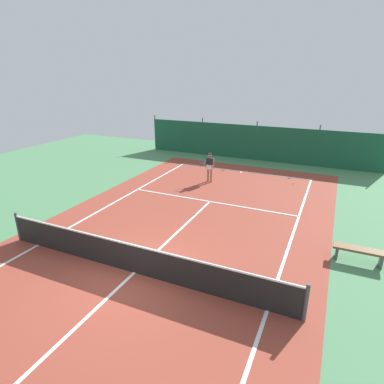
{
  "coord_description": "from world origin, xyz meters",
  "views": [
    {
      "loc": [
        5.12,
        -6.98,
        5.83
      ],
      "look_at": [
        -0.34,
        5.06,
        0.9
      ],
      "focal_mm": 30.13,
      "sensor_mm": 36.0,
      "label": 1
    }
  ],
  "objects_px": {
    "tennis_player": "(210,165)",
    "courtside_bench": "(359,252)",
    "tennis_ball_midcourt": "(293,183)",
    "parked_car": "(261,140)",
    "tennis_net": "(134,258)",
    "tennis_ball_near_player": "(195,214)"
  },
  "relations": [
    {
      "from": "tennis_ball_near_player",
      "to": "tennis_ball_midcourt",
      "type": "bearing_deg",
      "value": 61.37
    },
    {
      "from": "tennis_net",
      "to": "parked_car",
      "type": "distance_m",
      "value": 18.28
    },
    {
      "from": "parked_car",
      "to": "tennis_net",
      "type": "bearing_deg",
      "value": -81.99
    },
    {
      "from": "tennis_ball_near_player",
      "to": "tennis_ball_midcourt",
      "type": "distance_m",
      "value": 6.89
    },
    {
      "from": "tennis_ball_near_player",
      "to": "courtside_bench",
      "type": "xyz_separation_m",
      "value": [
        6.34,
        -1.15,
        0.34
      ]
    },
    {
      "from": "tennis_player",
      "to": "courtside_bench",
      "type": "relative_size",
      "value": 1.03
    },
    {
      "from": "tennis_ball_midcourt",
      "to": "courtside_bench",
      "type": "xyz_separation_m",
      "value": [
        3.04,
        -7.2,
        0.34
      ]
    },
    {
      "from": "tennis_ball_near_player",
      "to": "courtside_bench",
      "type": "height_order",
      "value": "courtside_bench"
    },
    {
      "from": "tennis_ball_near_player",
      "to": "tennis_player",
      "type": "bearing_deg",
      "value": 103.82
    },
    {
      "from": "tennis_net",
      "to": "tennis_ball_midcourt",
      "type": "xyz_separation_m",
      "value": [
        3.27,
        10.74,
        -0.48
      ]
    },
    {
      "from": "tennis_ball_midcourt",
      "to": "parked_car",
      "type": "bearing_deg",
      "value": 115.52
    },
    {
      "from": "tennis_net",
      "to": "tennis_player",
      "type": "relative_size",
      "value": 6.17
    },
    {
      "from": "tennis_ball_midcourt",
      "to": "tennis_net",
      "type": "bearing_deg",
      "value": -106.94
    },
    {
      "from": "tennis_player",
      "to": "courtside_bench",
      "type": "bearing_deg",
      "value": 152.14
    },
    {
      "from": "parked_car",
      "to": "courtside_bench",
      "type": "height_order",
      "value": "parked_car"
    },
    {
      "from": "tennis_ball_midcourt",
      "to": "parked_car",
      "type": "xyz_separation_m",
      "value": [
        -3.59,
        7.53,
        0.81
      ]
    },
    {
      "from": "tennis_ball_midcourt",
      "to": "parked_car",
      "type": "distance_m",
      "value": 8.38
    },
    {
      "from": "tennis_net",
      "to": "tennis_ball_near_player",
      "type": "height_order",
      "value": "tennis_net"
    },
    {
      "from": "tennis_net",
      "to": "tennis_ball_near_player",
      "type": "relative_size",
      "value": 153.33
    },
    {
      "from": "tennis_ball_near_player",
      "to": "parked_car",
      "type": "bearing_deg",
      "value": 91.24
    },
    {
      "from": "tennis_net",
      "to": "tennis_player",
      "type": "xyz_separation_m",
      "value": [
        -1.13,
        9.19,
        0.45
      ]
    },
    {
      "from": "tennis_player",
      "to": "tennis_ball_midcourt",
      "type": "height_order",
      "value": "tennis_player"
    }
  ]
}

